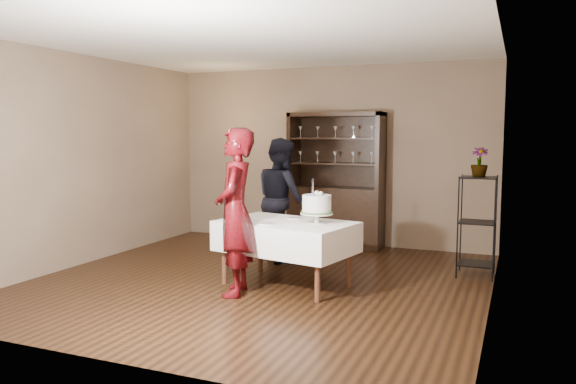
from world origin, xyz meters
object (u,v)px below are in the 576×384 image
cake_table (286,237)px  cake (317,205)px  woman (235,212)px  plant_etagere (477,222)px  man (282,199)px  potted_plant (479,162)px  china_hutch (336,202)px

cake_table → cake: cake is taller
woman → cake: size_ratio=3.61×
woman → cake_table: bearing=124.9°
plant_etagere → woman: (-2.29, -1.75, 0.23)m
man → cake: (0.90, -1.15, 0.10)m
plant_etagere → cake_table: (-1.93, -1.25, -0.10)m
man → potted_plant: (2.48, 0.06, 0.54)m
cake → potted_plant: size_ratio=1.41×
woman → cake: 0.89m
china_hutch → woman: (-0.21, -2.81, 0.21)m
cake → china_hutch: bearing=102.5°
woman → plant_etagere: bearing=108.4°
plant_etagere → potted_plant: size_ratio=3.48×
plant_etagere → potted_plant: potted_plant is taller
china_hutch → woman: 2.82m
china_hutch → man: china_hutch is taller
woman → cake: (0.72, 0.52, 0.04)m
cake → cake_table: bearing=-176.2°
woman → potted_plant: bearing=108.2°
china_hutch → man: (-0.40, -1.13, 0.16)m
china_hutch → cake_table: 2.31m
man → woman: bearing=144.4°
plant_etagere → cake_table: bearing=-147.0°
cake_table → potted_plant: bearing=32.7°
cake_table → cake: (0.35, 0.02, 0.37)m
man → plant_etagere: bearing=-130.1°
potted_plant → cake_table: bearing=-147.3°
plant_etagere → woman: bearing=-142.6°
plant_etagere → cake_table: 2.30m
woman → man: 1.69m
woman → cake: woman is taller
cake_table → man: size_ratio=0.98×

